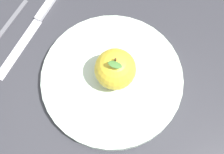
{
  "coord_description": "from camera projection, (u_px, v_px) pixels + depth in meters",
  "views": [
    {
      "loc": [
        0.22,
        0.05,
        0.57
      ],
      "look_at": [
        0.01,
        0.04,
        0.02
      ],
      "focal_mm": 50.51,
      "sensor_mm": 36.0,
      "label": 1
    }
  ],
  "objects": [
    {
      "name": "apple",
      "position": [
        115.0,
        69.0,
        0.55
      ],
      "size": [
        0.07,
        0.07,
        0.08
      ],
      "color": "gold",
      "rests_on": "dinner_plate"
    },
    {
      "name": "ground_plane",
      "position": [
        93.0,
        73.0,
        0.61
      ],
      "size": [
        2.4,
        2.4,
        0.0
      ],
      "primitive_type": "plane",
      "color": "#2D2D33"
    },
    {
      "name": "knife",
      "position": [
        34.0,
        26.0,
        0.64
      ],
      "size": [
        0.2,
        0.1,
        0.01
      ],
      "color": "silver",
      "rests_on": "ground_plane"
    },
    {
      "name": "dinner_plate",
      "position": [
        112.0,
        79.0,
        0.59
      ],
      "size": [
        0.27,
        0.27,
        0.02
      ],
      "color": "#B2C6B2",
      "rests_on": "ground_plane"
    }
  ]
}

